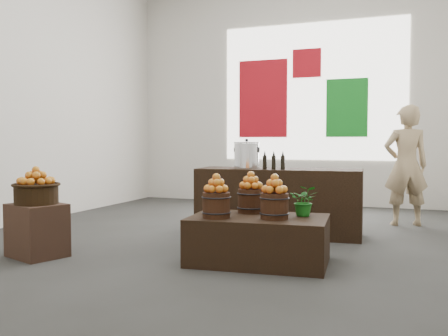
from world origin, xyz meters
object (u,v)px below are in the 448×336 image
at_px(crate, 37,230).
at_px(shopper, 406,166).
at_px(stock_pot_left, 247,156).
at_px(display_table, 258,240).
at_px(wicker_basket, 36,194).
at_px(counter, 279,202).

bearing_deg(crate, shopper, 43.72).
bearing_deg(crate, stock_pot_left, 51.66).
relative_size(display_table, shopper, 0.78).
relative_size(display_table, stock_pot_left, 4.14).
bearing_deg(shopper, wicker_basket, 25.71).
xyz_separation_m(crate, stock_pot_left, (1.52, 1.92, 0.69)).
bearing_deg(wicker_basket, display_table, 13.78).
xyz_separation_m(display_table, counter, (-0.18, 1.44, 0.18)).
bearing_deg(counter, wicker_basket, -138.86).
bearing_deg(display_table, shopper, 59.86).
bearing_deg(shopper, counter, 23.11).
distance_m(display_table, shopper, 3.01).
xyz_separation_m(counter, shopper, (1.42, 1.24, 0.40)).
bearing_deg(display_table, stock_pot_left, 107.03).
xyz_separation_m(stock_pot_left, shopper, (1.82, 1.27, -0.14)).
relative_size(counter, shopper, 1.21).
xyz_separation_m(wicker_basket, shopper, (3.33, 3.19, 0.19)).
relative_size(wicker_basket, stock_pot_left, 1.37).
xyz_separation_m(crate, shopper, (3.33, 3.19, 0.54)).
xyz_separation_m(crate, display_table, (2.10, 0.51, -0.04)).
distance_m(counter, shopper, 1.93).
height_order(crate, counter, counter).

